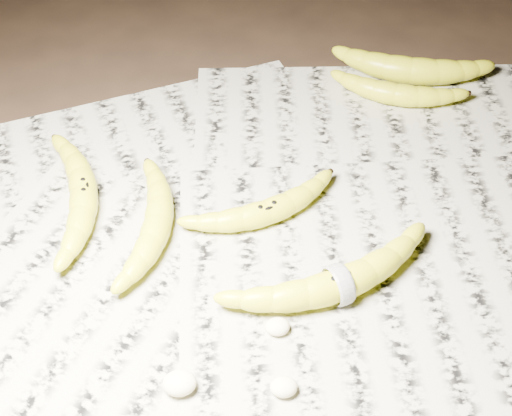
{
  "coord_description": "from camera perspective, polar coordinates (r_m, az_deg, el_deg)",
  "views": [
    {
      "loc": [
        -0.05,
        -0.51,
        0.63
      ],
      "look_at": [
        0.0,
        0.04,
        0.05
      ],
      "focal_mm": 50.0,
      "sensor_mm": 36.0,
      "label": 1
    }
  ],
  "objects": [
    {
      "name": "flesh_chunk_c",
      "position": [
        0.75,
        1.74,
        -9.3
      ],
      "size": [
        0.03,
        0.02,
        0.02
      ],
      "primitive_type": "ellipsoid",
      "color": "beige",
      "rests_on": "newspaper_patch"
    },
    {
      "name": "flesh_chunk_b",
      "position": [
        0.71,
        2.25,
        -13.96
      ],
      "size": [
        0.03,
        0.02,
        0.02
      ],
      "primitive_type": "ellipsoid",
      "color": "beige",
      "rests_on": "newspaper_patch"
    },
    {
      "name": "banana_left_b",
      "position": [
        0.83,
        -7.9,
        -1.02
      ],
      "size": [
        0.08,
        0.18,
        0.03
      ],
      "primitive_type": null,
      "rotation": [
        0.0,
        0.0,
        1.41
      ],
      "color": "gold",
      "rests_on": "newspaper_patch"
    },
    {
      "name": "banana_left_a",
      "position": [
        0.88,
        -13.67,
        1.24
      ],
      "size": [
        0.08,
        0.2,
        0.03
      ],
      "primitive_type": null,
      "rotation": [
        0.0,
        0.0,
        1.68
      ],
      "color": "gold",
      "rests_on": "newspaper_patch"
    },
    {
      "name": "flesh_chunk_a",
      "position": [
        0.71,
        -6.16,
        -13.6
      ],
      "size": [
        0.03,
        0.03,
        0.02
      ],
      "primitive_type": "ellipsoid",
      "color": "beige",
      "rests_on": "newspaper_patch"
    },
    {
      "name": "banana_upper_a",
      "position": [
        1.03,
        11.14,
        9.09
      ],
      "size": [
        0.17,
        0.11,
        0.03
      ],
      "primitive_type": null,
      "rotation": [
        0.0,
        0.0,
        -0.36
      ],
      "color": "gold",
      "rests_on": "newspaper_patch"
    },
    {
      "name": "banana_center",
      "position": [
        0.84,
        0.83,
        -0.16
      ],
      "size": [
        0.18,
        0.1,
        0.03
      ],
      "primitive_type": null,
      "rotation": [
        0.0,
        0.0,
        0.34
      ],
      "color": "gold",
      "rests_on": "newspaper_patch"
    },
    {
      "name": "banana_taped",
      "position": [
        0.77,
        6.65,
        -5.94
      ],
      "size": [
        0.23,
        0.13,
        0.04
      ],
      "primitive_type": null,
      "rotation": [
        0.0,
        0.0,
        0.32
      ],
      "color": "gold",
      "rests_on": "newspaper_patch"
    },
    {
      "name": "newspaper_patch",
      "position": [
        0.84,
        1.41,
        -2.41
      ],
      "size": [
        0.9,
        0.7,
        0.01
      ],
      "primitive_type": "cube",
      "color": "#A09D89",
      "rests_on": "ground"
    },
    {
      "name": "banana_upper_b",
      "position": [
        1.07,
        12.31,
        10.86
      ],
      "size": [
        0.21,
        0.12,
        0.04
      ],
      "primitive_type": null,
      "rotation": [
        0.0,
        0.0,
        -0.28
      ],
      "color": "gold",
      "rests_on": "newspaper_patch"
    },
    {
      "name": "measuring_tape",
      "position": [
        0.77,
        6.65,
        -5.94
      ],
      "size": [
        0.02,
        0.05,
        0.05
      ],
      "primitive_type": "torus",
      "rotation": [
        0.0,
        1.57,
        0.32
      ],
      "color": "white",
      "rests_on": "newspaper_patch"
    },
    {
      "name": "ground",
      "position": [
        0.81,
        0.12,
        -4.74
      ],
      "size": [
        3.0,
        3.0,
        0.0
      ],
      "primitive_type": "plane",
      "color": "black",
      "rests_on": "ground"
    }
  ]
}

